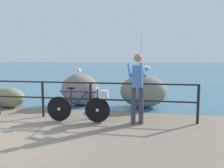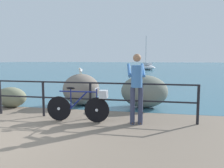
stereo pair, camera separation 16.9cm
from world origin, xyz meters
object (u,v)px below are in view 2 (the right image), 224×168
object	(u,v)px
seagull	(81,70)
breakwater_boulder_left	(11,97)
breakwater_boulder_main	(81,89)
breakwater_boulder_right	(144,91)
sailboat	(146,67)
bicycle	(83,104)
person_at_railing	(137,85)

from	to	relation	value
seagull	breakwater_boulder_left	bearing A→B (deg)	-75.37
breakwater_boulder_main	seagull	xyz separation A→B (m)	(0.02, -0.07, 0.70)
breakwater_boulder_left	breakwater_boulder_right	size ratio (longest dim) A/B	0.69
breakwater_boulder_main	seagull	world-z (taller)	seagull
seagull	sailboat	xyz separation A→B (m)	(0.93, 25.88, -0.83)
bicycle	seagull	size ratio (longest dim) A/B	5.00
breakwater_boulder_main	sailboat	distance (m)	25.83
breakwater_boulder_main	sailboat	xyz separation A→B (m)	(0.95, 25.81, -0.13)
breakwater_boulder_left	bicycle	bearing A→B (deg)	-22.62
person_at_railing	sailboat	size ratio (longest dim) A/B	0.36
person_at_railing	breakwater_boulder_left	world-z (taller)	person_at_railing
person_at_railing	breakwater_boulder_main	bearing A→B (deg)	35.83
seagull	breakwater_boulder_main	bearing A→B (deg)	-172.52
breakwater_boulder_left	seagull	distance (m)	2.55
breakwater_boulder_right	seagull	world-z (taller)	seagull
breakwater_boulder_main	breakwater_boulder_right	xyz separation A→B (m)	(2.25, 0.00, -0.01)
bicycle	sailboat	xyz separation A→B (m)	(0.16, 27.94, -0.04)
breakwater_boulder_left	seagull	bearing A→B (deg)	19.79
bicycle	breakwater_boulder_main	xyz separation A→B (m)	(-0.79, 2.13, 0.09)
seagull	sailboat	size ratio (longest dim) A/B	0.07
breakwater_boulder_left	breakwater_boulder_right	world-z (taller)	breakwater_boulder_right
person_at_railing	sailboat	bearing A→B (deg)	-8.27
breakwater_boulder_right	sailboat	world-z (taller)	sailboat
bicycle	breakwater_boulder_left	bearing A→B (deg)	155.35
breakwater_boulder_right	sailboat	distance (m)	25.84
breakwater_boulder_left	breakwater_boulder_right	xyz separation A→B (m)	(4.48, 0.88, 0.21)
breakwater_boulder_right	seagull	xyz separation A→B (m)	(-2.24, -0.07, 0.70)
breakwater_boulder_main	breakwater_boulder_right	world-z (taller)	breakwater_boulder_main
bicycle	seagull	bearing A→B (deg)	108.61
bicycle	sailboat	size ratio (longest dim) A/B	0.35
breakwater_boulder_right	person_at_railing	bearing A→B (deg)	-91.86
bicycle	person_at_railing	world-z (taller)	person_at_railing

